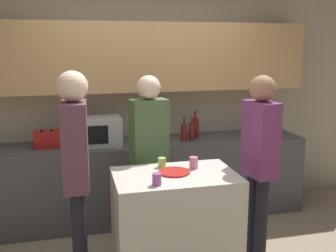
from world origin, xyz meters
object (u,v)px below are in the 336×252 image
potted_plant (261,119)px  bottle_2 (195,127)px  toaster (47,139)px  person_left (149,148)px  person_center (259,154)px  person_right (76,163)px  microwave (97,131)px  bottle_1 (192,131)px  cup_2 (162,162)px  cup_0 (194,163)px  plate_on_island (174,172)px  cup_1 (157,179)px  bottle_0 (184,132)px

potted_plant → bottle_2: size_ratio=1.28×
potted_plant → bottle_2: (-0.80, 0.09, -0.08)m
toaster → person_left: 1.17m
person_center → person_right: (-1.56, -0.04, 0.05)m
microwave → bottle_1: 1.06m
toaster → cup_2: 1.44m
bottle_1 → cup_0: size_ratio=2.81×
toaster → plate_on_island: toaster is taller
toaster → bottle_2: size_ratio=0.84×
toaster → person_left: person_left is taller
toaster → person_right: 1.24m
microwave → cup_1: microwave is taller
plate_on_island → cup_1: 0.31m
bottle_0 → plate_on_island: 1.22m
plate_on_island → person_right: size_ratio=0.15×
toaster → bottle_0: bearing=-2.7°
bottle_1 → cup_0: 1.13m
bottle_2 → bottle_0: bearing=-139.6°
bottle_0 → person_right: bearing=-136.4°
person_left → person_right: (-0.68, -0.54, 0.06)m
potted_plant → bottle_1: potted_plant is taller
plate_on_island → person_center: person_center is taller
microwave → person_right: bearing=-100.9°
toaster → cup_0: toaster is taller
bottle_0 → bottle_2: bearing=40.4°
bottle_0 → cup_2: (-0.48, -0.97, -0.03)m
person_center → potted_plant: bearing=-33.3°
bottle_1 → bottle_2: bottle_2 is taller
cup_2 → person_left: bearing=95.7°
bottle_1 → plate_on_island: (-0.51, -1.16, -0.07)m
microwave → bottle_2: 1.15m
cup_2 → bottle_0: bearing=63.8°
cup_2 → person_center: bearing=-8.8°
cup_0 → potted_plant: bearing=43.4°
bottle_2 → plate_on_island: bottle_2 is taller
bottle_2 → person_center: 1.27m
potted_plant → cup_0: size_ratio=3.97×
bottle_0 → person_left: person_left is taller
cup_1 → person_center: person_center is taller
cup_2 → person_left: person_left is taller
cup_1 → cup_2: cup_1 is taller
toaster → cup_2: toaster is taller
cup_0 → cup_2: cup_0 is taller
cup_0 → bottle_0: bearing=78.3°
cup_1 → person_center: size_ratio=0.05×
microwave → bottle_2: (1.14, 0.09, -0.03)m
toaster → bottle_2: 1.66m
cup_0 → person_center: bearing=-3.1°
cup_2 → bottle_1: bearing=59.8°
cup_1 → person_left: bearing=83.0°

